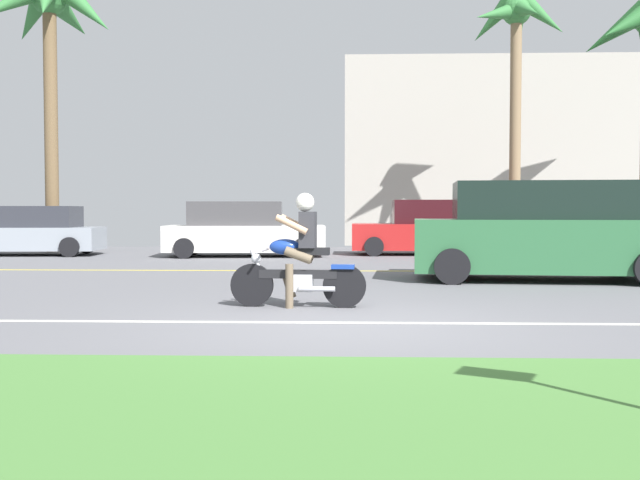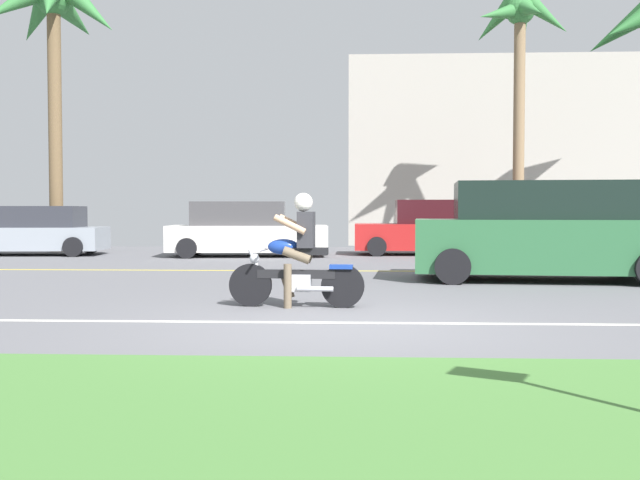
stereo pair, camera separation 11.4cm
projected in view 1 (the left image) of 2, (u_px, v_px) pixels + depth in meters
ground at (344, 296)px, 11.53m from camera, size 56.00×30.00×0.04m
grass_median at (338, 424)px, 4.44m from camera, size 56.00×3.80×0.06m
lane_line_near at (343, 322)px, 8.63m from camera, size 50.40×0.12×0.01m
lane_line_far at (345, 271)px, 16.03m from camera, size 50.40×0.12×0.01m
motorcyclist at (299, 259)px, 10.02m from camera, size 1.85×0.60×1.55m
suv_nearby at (543, 232)px, 13.87m from camera, size 4.99×2.57×1.84m
parked_car_0 at (26, 232)px, 21.62m from camera, size 4.50×2.14×1.43m
parked_car_1 at (243, 231)px, 21.11m from camera, size 4.60×2.28×1.56m
parked_car_2 at (431, 229)px, 21.93m from camera, size 4.51×2.02×1.62m
palm_tree_0 at (49, 20)px, 23.10m from camera, size 4.32×4.67×8.77m
palm_tree_1 at (516, 38)px, 22.57m from camera, size 3.14×3.23×7.98m
building_far at (537, 154)px, 29.08m from camera, size 15.05×4.00×7.04m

